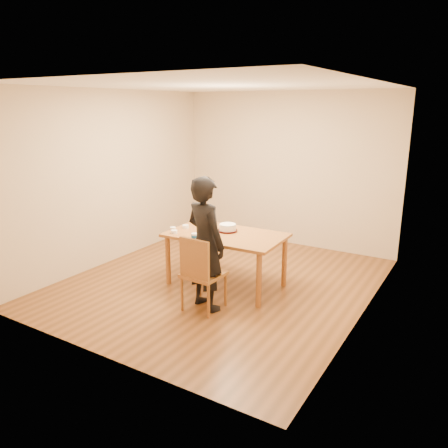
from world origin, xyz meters
The scene contains 16 objects.
room_shell centered at (0.00, 0.34, 1.35)m, with size 4.00×4.50×2.70m.
dining_table centered at (0.11, -0.03, 0.73)m, with size 1.59×0.94×0.04m, color brown.
dining_chair centered at (0.26, -0.81, 0.45)m, with size 0.46×0.46×0.04m, color brown.
cake_plate centered at (0.07, 0.08, 0.76)m, with size 0.27×0.27×0.02m, color red.
cake centered at (0.07, 0.08, 0.81)m, with size 0.24×0.24×0.07m, color white.
frosting_dome centered at (0.07, 0.08, 0.86)m, with size 0.23×0.23×0.03m, color white.
frosting_tub centered at (-0.11, -0.46, 0.79)m, with size 0.09×0.09×0.08m, color white.
frosting_lid centered at (-0.12, -0.34, 0.75)m, with size 0.09×0.09×0.01m, color #1A20AF.
frosting_dollop centered at (-0.12, -0.34, 0.77)m, with size 0.04×0.04×0.02m, color white.
ramekin_green centered at (-0.51, -0.38, 0.77)m, with size 0.09×0.09×0.04m, color white.
ramekin_yellow centered at (-0.53, -0.08, 0.77)m, with size 0.09×0.09×0.04m, color white.
ramekin_multi centered at (-0.63, -0.25, 0.77)m, with size 0.08×0.08×0.04m, color white.
candy_box_pink centered at (-0.60, 0.28, 0.76)m, with size 0.12×0.06×0.02m, color #DD347C.
candy_box_green centered at (-0.61, 0.28, 0.78)m, with size 0.14×0.07×0.02m, color green.
spatula centered at (-0.06, -0.54, 0.75)m, with size 0.16×0.02×0.01m, color black.
person centered at (0.26, -0.76, 0.83)m, with size 0.61×0.40×1.66m, color black.
Camera 1 is at (3.08, -4.95, 2.45)m, focal length 35.00 mm.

